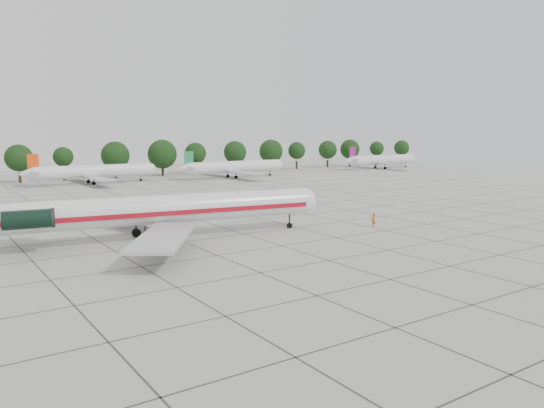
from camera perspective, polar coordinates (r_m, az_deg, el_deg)
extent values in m
plane|color=#ABABA4|center=(64.91, -3.02, -3.26)|extent=(260.00, 260.00, 0.00)
cube|color=#383838|center=(77.94, -8.74, -1.45)|extent=(170.00, 170.00, 0.02)
cylinder|color=silver|center=(62.64, -11.32, -0.55)|extent=(36.29, 8.94, 3.32)
sphere|color=silver|center=(69.18, 3.39, 0.39)|extent=(3.32, 3.32, 3.32)
cube|color=maroon|center=(64.30, -11.68, -0.57)|extent=(34.79, 5.56, 0.55)
cube|color=maroon|center=(61.07, -10.93, -0.99)|extent=(34.79, 5.56, 0.55)
cube|color=#B7BABC|center=(71.10, -15.02, -0.77)|extent=(8.61, 15.78, 0.30)
cube|color=#B7BABC|center=(53.61, -11.55, -3.45)|extent=(12.27, 15.10, 0.30)
cube|color=black|center=(63.08, -24.80, -0.79)|extent=(2.39, 1.64, 0.25)
cylinder|color=black|center=(63.78, -24.81, -0.71)|extent=(5.07, 2.64, 1.91)
cube|color=black|center=(58.60, -24.76, -1.41)|extent=(2.39, 1.64, 0.25)
cylinder|color=black|center=(57.91, -24.75, -1.51)|extent=(5.07, 2.64, 1.91)
cylinder|color=black|center=(68.63, 1.90, -1.83)|extent=(0.23, 0.23, 1.91)
cylinder|color=black|center=(68.74, 1.89, -2.33)|extent=(0.74, 0.39, 0.70)
cylinder|color=black|center=(64.89, -14.41, -2.33)|extent=(0.28, 0.28, 1.81)
cylinder|color=black|center=(65.04, -14.39, -3.03)|extent=(1.09, 0.75, 1.01)
cylinder|color=black|center=(59.84, -13.47, -3.16)|extent=(0.28, 0.28, 1.81)
cylinder|color=black|center=(60.00, -13.44, -3.91)|extent=(1.09, 0.75, 1.01)
imported|color=#D7560C|center=(70.99, 10.85, -1.67)|extent=(0.72, 0.52, 1.84)
cylinder|color=silver|center=(132.44, -18.52, 3.37)|extent=(27.20, 3.00, 3.00)
cube|color=#B7BABC|center=(132.27, -18.91, 2.83)|extent=(3.50, 27.20, 0.25)
cube|color=#F6400E|center=(129.31, -24.32, 4.13)|extent=(2.40, 0.25, 3.60)
cylinder|color=black|center=(134.50, -19.13, 2.30)|extent=(0.80, 0.45, 0.80)
cylinder|color=black|center=(130.27, -18.63, 2.15)|extent=(0.80, 0.45, 0.80)
cylinder|color=silver|center=(141.87, -3.99, 4.04)|extent=(27.20, 3.00, 3.00)
cube|color=#B7BABC|center=(141.46, -4.34, 3.54)|extent=(3.50, 27.20, 0.25)
cube|color=#1D8245|center=(135.47, -8.94, 4.88)|extent=(2.40, 0.25, 3.60)
cylinder|color=black|center=(143.48, -4.77, 3.03)|extent=(0.80, 0.45, 0.80)
cylinder|color=black|center=(139.68, -3.88, 2.91)|extent=(0.80, 0.45, 0.80)
cylinder|color=silver|center=(179.39, 11.80, 4.70)|extent=(27.20, 3.00, 3.00)
cube|color=#B7BABC|center=(178.74, 11.56, 4.31)|extent=(3.50, 27.20, 0.25)
cube|color=#861872|center=(169.87, 8.65, 5.49)|extent=(2.40, 0.25, 3.60)
cylinder|color=black|center=(180.37, 11.05, 3.91)|extent=(0.80, 0.45, 0.80)
cylinder|color=black|center=(177.30, 12.06, 3.82)|extent=(0.80, 0.45, 0.80)
cylinder|color=#332114|center=(141.58, -25.47, 2.57)|extent=(0.70, 0.70, 2.50)
sphere|color=black|center=(141.28, -25.59, 4.49)|extent=(6.50, 6.50, 6.50)
cylinder|color=#332114|center=(143.46, -21.45, 2.85)|extent=(0.70, 0.70, 2.50)
sphere|color=black|center=(143.17, -21.55, 4.75)|extent=(4.93, 4.93, 4.93)
cylinder|color=#332114|center=(146.91, -16.43, 3.18)|extent=(0.70, 0.70, 2.50)
sphere|color=black|center=(146.62, -16.50, 5.03)|extent=(7.40, 7.40, 7.40)
cylinder|color=#332114|center=(151.44, -11.67, 3.48)|extent=(0.70, 0.70, 2.50)
sphere|color=black|center=(151.16, -11.72, 5.27)|extent=(8.08, 8.08, 8.08)
cylinder|color=#332114|center=(155.61, -8.20, 3.68)|extent=(0.70, 0.70, 2.50)
sphere|color=black|center=(155.34, -8.23, 5.42)|extent=(6.17, 6.17, 6.17)
cylinder|color=#332114|center=(161.81, -3.99, 3.90)|extent=(0.70, 0.70, 2.50)
sphere|color=black|center=(161.54, -4.01, 5.58)|extent=(6.82, 6.82, 6.82)
cylinder|color=#332114|center=(168.81, -0.11, 4.08)|extent=(0.70, 0.70, 2.50)
sphere|color=black|center=(168.56, -0.11, 5.69)|extent=(7.44, 7.44, 7.44)
cylinder|color=#332114|center=(174.71, 2.67, 4.21)|extent=(0.70, 0.70, 2.50)
sphere|color=black|center=(174.46, 2.68, 5.76)|extent=(5.66, 5.66, 5.66)
cylinder|color=#332114|center=(182.90, 5.99, 4.34)|extent=(0.70, 0.70, 2.50)
sphere|color=black|center=(182.67, 6.01, 5.82)|extent=(6.25, 6.25, 6.25)
cylinder|color=#332114|center=(189.62, 8.35, 4.42)|extent=(0.70, 0.70, 2.50)
sphere|color=black|center=(189.40, 8.38, 5.86)|extent=(6.79, 6.79, 6.79)
cylinder|color=#332114|center=(198.76, 11.16, 4.52)|extent=(0.70, 0.70, 2.50)
sphere|color=black|center=(198.54, 11.20, 5.88)|extent=(5.16, 5.16, 5.16)
cylinder|color=#332114|center=(208.33, 13.73, 4.59)|extent=(0.70, 0.70, 2.50)
sphere|color=black|center=(208.13, 13.77, 5.89)|extent=(5.68, 5.68, 5.68)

